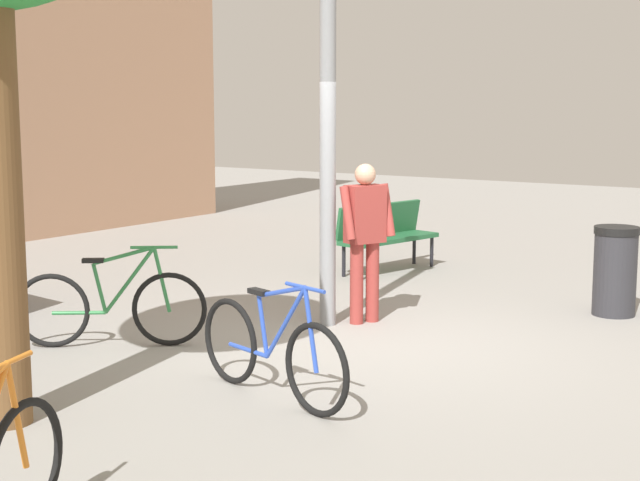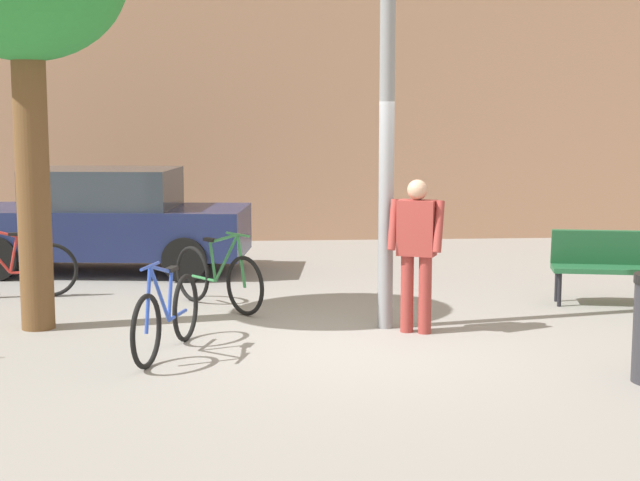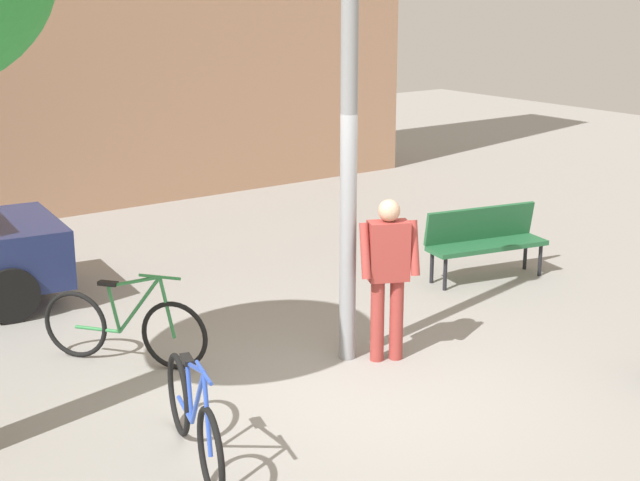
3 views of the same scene
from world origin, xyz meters
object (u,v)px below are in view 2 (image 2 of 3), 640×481
object	(u,v)px
lamppost	(387,122)
bicycle_blue	(167,316)
person_by_lamppost	(417,245)
park_bench	(617,261)
bicycle_red	(5,269)
parked_car_navy	(105,221)
bicycle_green	(218,277)

from	to	relation	value
lamppost	bicycle_blue	world-z (taller)	lamppost
person_by_lamppost	park_bench	world-z (taller)	person_by_lamppost
bicycle_red	parked_car_navy	size ratio (longest dim) A/B	0.41
bicycle_green	bicycle_blue	xyz separation A→B (m)	(-0.44, -2.21, 0.00)
person_by_lamppost	bicycle_green	world-z (taller)	person_by_lamppost
bicycle_red	bicycle_green	xyz separation A→B (m)	(2.75, -0.85, 0.00)
person_by_lamppost	parked_car_navy	xyz separation A→B (m)	(-3.94, 4.32, -0.19)
park_bench	parked_car_navy	size ratio (longest dim) A/B	0.38
lamppost	bicycle_green	xyz separation A→B (m)	(-1.88, 1.20, -1.89)
bicycle_green	bicycle_blue	size ratio (longest dim) A/B	0.84
bicycle_green	person_by_lamppost	bearing A→B (deg)	-34.07
lamppost	person_by_lamppost	xyz separation A→B (m)	(0.30, -0.27, -1.31)
person_by_lamppost	parked_car_navy	size ratio (longest dim) A/B	0.38
park_bench	person_by_lamppost	bearing A→B (deg)	-153.86
lamppost	parked_car_navy	xyz separation A→B (m)	(-3.65, 4.05, -1.50)
park_bench	bicycle_blue	distance (m)	5.79
parked_car_navy	lamppost	bearing A→B (deg)	-47.97
bicycle_red	bicycle_green	bearing A→B (deg)	-17.25
park_bench	bicycle_blue	xyz separation A→B (m)	(-5.39, -2.10, -0.16)
bicycle_green	parked_car_navy	bearing A→B (deg)	121.82
lamppost	bicycle_blue	xyz separation A→B (m)	(-2.32, -1.01, -1.89)
bicycle_blue	person_by_lamppost	bearing A→B (deg)	15.75
person_by_lamppost	bicycle_blue	bearing A→B (deg)	-164.25
bicycle_red	parked_car_navy	world-z (taller)	parked_car_navy
lamppost	bicycle_green	distance (m)	2.93
person_by_lamppost	bicycle_blue	xyz separation A→B (m)	(-2.62, -0.74, -0.58)
parked_car_navy	bicycle_green	bearing A→B (deg)	-58.18
person_by_lamppost	park_bench	bearing A→B (deg)	26.14
lamppost	person_by_lamppost	bearing A→B (deg)	-42.51
lamppost	bicycle_red	bearing A→B (deg)	156.07
park_bench	bicycle_red	distance (m)	7.76
lamppost	park_bench	distance (m)	3.69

